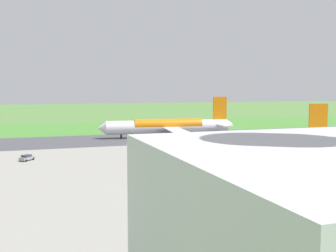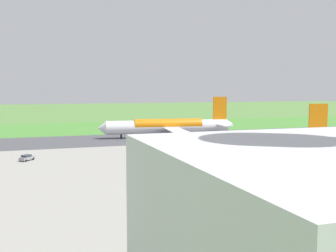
{
  "view_description": "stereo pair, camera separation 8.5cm",
  "coord_description": "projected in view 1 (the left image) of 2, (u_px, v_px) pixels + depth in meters",
  "views": [
    {
      "loc": [
        59.28,
        146.4,
        18.55
      ],
      "look_at": [
        9.3,
        0.0,
        4.5
      ],
      "focal_mm": 42.74,
      "sensor_mm": 36.0,
      "label": 1
    },
    {
      "loc": [
        59.2,
        146.42,
        18.55
      ],
      "look_at": [
        9.3,
        0.0,
        4.5
      ],
      "focal_mm": 42.74,
      "sensor_mm": 36.0,
      "label": 2
    }
  ],
  "objects": [
    {
      "name": "grass_verge_foreground",
      "position": [
        158.0,
        127.0,
        199.62
      ],
      "size": [
        600.0,
        80.0,
        0.04
      ],
      "primitive_type": "cube",
      "color": "#478534",
      "rests_on": "ground"
    },
    {
      "name": "runway_asphalt",
      "position": [
        190.0,
        137.0,
        158.72
      ],
      "size": [
        600.0,
        34.74,
        0.06
      ],
      "primitive_type": "cube",
      "color": "#47474C",
      "rests_on": "ground"
    },
    {
      "name": "traffic_cone_orange",
      "position": [
        158.0,
        127.0,
        195.55
      ],
      "size": [
        0.4,
        0.4,
        0.55
      ],
      "primitive_type": "cone",
      "color": "orange",
      "rests_on": "ground"
    },
    {
      "name": "airliner_parked_mid",
      "position": [
        248.0,
        146.0,
        103.0
      ],
      "size": [
        50.95,
        41.84,
        14.89
      ],
      "color": "white",
      "rests_on": "ground"
    },
    {
      "name": "service_car_followme",
      "position": [
        27.0,
        158.0,
        104.46
      ],
      "size": [
        4.08,
        4.37,
        1.62
      ],
      "color": "gray",
      "rests_on": "ground"
    },
    {
      "name": "airliner_main",
      "position": [
        169.0,
        126.0,
        155.42
      ],
      "size": [
        54.12,
        44.4,
        15.88
      ],
      "color": "white",
      "rests_on": "ground"
    },
    {
      "name": "ground_plane",
      "position": [
        190.0,
        137.0,
        158.73
      ],
      "size": [
        800.0,
        800.0,
        0.0
      ],
      "primitive_type": "plane",
      "color": "#547F3D"
    },
    {
      "name": "apron_concrete",
      "position": [
        275.0,
        162.0,
        103.29
      ],
      "size": [
        440.0,
        110.0,
        0.05
      ],
      "primitive_type": "cube",
      "color": "gray",
      "rests_on": "ground"
    },
    {
      "name": "no_stopping_sign",
      "position": [
        170.0,
        124.0,
        196.93
      ],
      "size": [
        0.6,
        0.1,
        2.52
      ],
      "color": "slate",
      "rests_on": "ground"
    }
  ]
}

